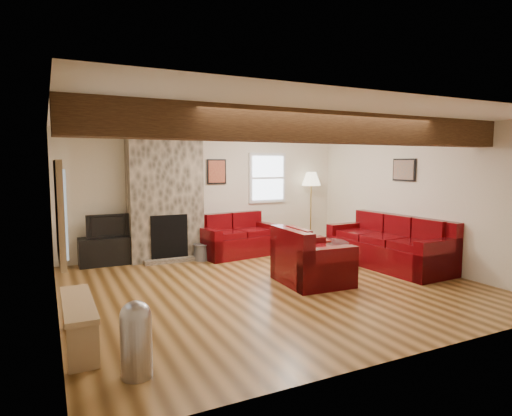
% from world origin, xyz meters
% --- Properties ---
extents(room, '(8.00, 8.00, 8.00)m').
position_xyz_m(room, '(0.00, 0.00, 1.25)').
color(room, brown).
rests_on(room, ground).
extents(floor, '(6.00, 6.00, 0.00)m').
position_xyz_m(floor, '(0.00, 0.00, 0.00)').
color(floor, brown).
rests_on(floor, ground).
extents(oak_beam, '(6.00, 0.36, 0.38)m').
position_xyz_m(oak_beam, '(0.00, -1.25, 2.31)').
color(oak_beam, black).
rests_on(oak_beam, room).
extents(chimney_breast, '(1.40, 0.67, 2.50)m').
position_xyz_m(chimney_breast, '(-1.00, 2.49, 1.22)').
color(chimney_breast, '#3A352C').
rests_on(chimney_breast, floor).
extents(back_window, '(0.90, 0.08, 1.10)m').
position_xyz_m(back_window, '(1.35, 2.71, 1.55)').
color(back_window, silver).
rests_on(back_window, room).
extents(hatch_window, '(0.08, 1.00, 0.90)m').
position_xyz_m(hatch_window, '(-2.96, -1.50, 1.45)').
color(hatch_window, tan).
rests_on(hatch_window, room).
extents(ceiling_dome, '(0.40, 0.40, 0.18)m').
position_xyz_m(ceiling_dome, '(0.90, 0.90, 2.44)').
color(ceiling_dome, white).
rests_on(ceiling_dome, room).
extents(artwork_back, '(0.42, 0.06, 0.52)m').
position_xyz_m(artwork_back, '(0.15, 2.71, 1.70)').
color(artwork_back, black).
rests_on(artwork_back, room).
extents(artwork_right, '(0.06, 0.55, 0.42)m').
position_xyz_m(artwork_right, '(2.96, 0.30, 1.75)').
color(artwork_right, black).
rests_on(artwork_right, room).
extents(sofa_three, '(1.10, 2.39, 0.91)m').
position_xyz_m(sofa_three, '(2.48, 0.14, 0.45)').
color(sofa_three, '#410408').
rests_on(sofa_three, floor).
extents(loveseat, '(1.70, 1.13, 0.84)m').
position_xyz_m(loveseat, '(0.41, 2.23, 0.42)').
color(loveseat, '#410408').
rests_on(loveseat, floor).
extents(armchair_red, '(1.00, 1.13, 0.88)m').
position_xyz_m(armchair_red, '(0.63, -0.17, 0.44)').
color(armchair_red, '#410408').
rests_on(armchair_red, floor).
extents(coffee_table, '(0.93, 0.93, 0.49)m').
position_xyz_m(coffee_table, '(1.39, 0.63, 0.23)').
color(coffee_table, '#472917').
rests_on(coffee_table, floor).
extents(tv_cabinet, '(1.03, 0.41, 0.52)m').
position_xyz_m(tv_cabinet, '(-2.08, 2.53, 0.26)').
color(tv_cabinet, black).
rests_on(tv_cabinet, floor).
extents(television, '(0.75, 0.10, 0.43)m').
position_xyz_m(television, '(-2.08, 2.53, 0.73)').
color(television, black).
rests_on(television, tv_cabinet).
extents(floor_lamp, '(0.43, 0.43, 1.67)m').
position_xyz_m(floor_lamp, '(2.33, 2.46, 1.43)').
color(floor_lamp, tan).
rests_on(floor_lamp, floor).
extents(pine_bench, '(0.29, 1.26, 0.47)m').
position_xyz_m(pine_bench, '(-2.83, -1.09, 0.24)').
color(pine_bench, tan).
rests_on(pine_bench, floor).
extents(pedal_bin, '(0.36, 0.36, 0.69)m').
position_xyz_m(pedal_bin, '(-2.42, -1.98, 0.34)').
color(pedal_bin, '#9FA0A4').
rests_on(pedal_bin, floor).
extents(coal_bucket, '(0.35, 0.35, 0.33)m').
position_xyz_m(coal_bucket, '(-0.40, 2.13, 0.16)').
color(coal_bucket, slate).
rests_on(coal_bucket, floor).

